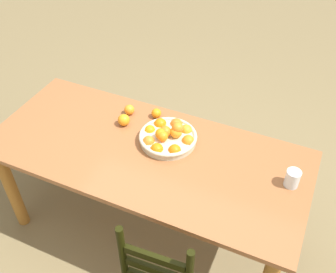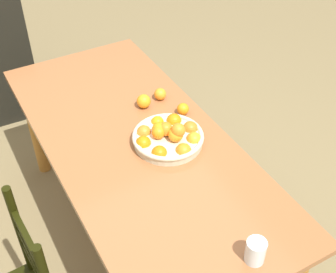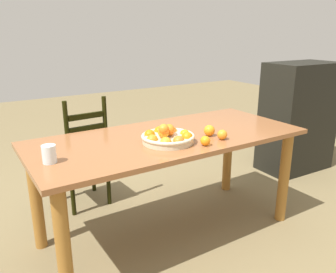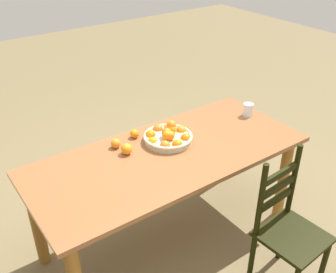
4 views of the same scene
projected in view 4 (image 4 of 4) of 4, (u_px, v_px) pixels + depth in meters
ground_plane at (169, 236)px, 3.04m from camera, size 12.00×12.00×0.00m
dining_table at (169, 168)px, 2.71m from camera, size 1.92×0.84×0.77m
chair_near_window at (287, 230)px, 2.47m from camera, size 0.40×0.40×0.96m
fruit_bowl at (168, 137)px, 2.76m from camera, size 0.35×0.35×0.14m
orange_loose_0 at (135, 134)px, 2.81m from camera, size 0.06×0.06×0.06m
orange_loose_1 at (116, 143)px, 2.69m from camera, size 0.07×0.07×0.07m
orange_loose_2 at (127, 149)px, 2.62m from camera, size 0.08×0.08×0.08m
drinking_glass at (248, 110)px, 3.10m from camera, size 0.08×0.08×0.10m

